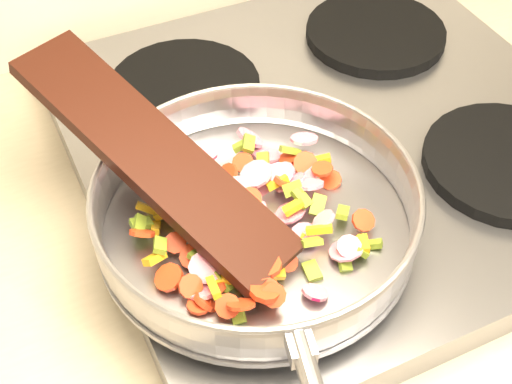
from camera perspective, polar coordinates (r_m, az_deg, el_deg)
name	(u,v)px	position (r m, az deg, el deg)	size (l,w,h in m)	color
cooktop	(335,140)	(0.87, 6.37, 4.12)	(0.60, 0.60, 0.04)	#939399
grate_fl	(286,245)	(0.72, 2.38, -4.26)	(0.19, 0.19, 0.02)	black
grate_fr	(508,162)	(0.85, 19.49, 2.25)	(0.19, 0.19, 0.02)	black
grate_bl	(185,88)	(0.91, -5.74, 8.29)	(0.19, 0.19, 0.02)	black
grate_br	(375,33)	(1.01, 9.54, 12.42)	(0.19, 0.19, 0.02)	black
saute_pan	(256,208)	(0.70, 0.04, -1.28)	(0.36, 0.52, 0.06)	#9E9EA5
vegetable_heap	(249,217)	(0.71, -0.53, -1.98)	(0.24, 0.25, 0.05)	red
wooden_spatula	(152,155)	(0.70, -8.31, 2.98)	(0.34, 0.08, 0.02)	black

